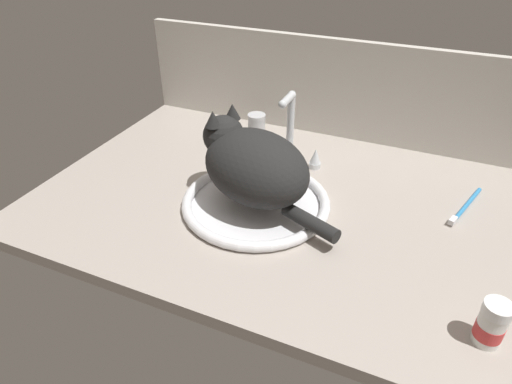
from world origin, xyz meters
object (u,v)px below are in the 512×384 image
object	(u,v)px
pill_bottle	(491,325)
cat	(251,164)
faucet	(289,137)
toothbrush	(465,207)
metal_jar	(257,125)
sink_basin	(256,202)

from	to	relation	value
pill_bottle	cat	bearing A→B (deg)	158.02
faucet	cat	distance (cm)	21.98
pill_bottle	faucet	bearing A→B (deg)	139.77
pill_bottle	toothbrush	size ratio (longest dim) A/B	0.46
pill_bottle	metal_jar	size ratio (longest dim) A/B	1.27
faucet	toothbrush	bearing A→B (deg)	-4.62
toothbrush	sink_basin	bearing A→B (deg)	-157.96
pill_bottle	sink_basin	bearing A→B (deg)	158.02
toothbrush	pill_bottle	bearing A→B (deg)	-83.41
metal_jar	toothbrush	bearing A→B (deg)	-14.87
sink_basin	metal_jar	size ratio (longest dim) A/B	5.15
faucet	metal_jar	size ratio (longest dim) A/B	3.03
cat	toothbrush	world-z (taller)	cat
sink_basin	toothbrush	xyz separation A→B (cm)	(45.92, 18.59, -0.48)
cat	pill_bottle	world-z (taller)	cat
cat	metal_jar	size ratio (longest dim) A/B	5.62
sink_basin	metal_jar	bearing A→B (deg)	113.24
metal_jar	sink_basin	bearing A→B (deg)	-66.76
faucet	cat	xyz separation A→B (cm)	(-1.46, -21.72, 3.06)
sink_basin	cat	bearing A→B (deg)	158.09
faucet	pill_bottle	xyz separation A→B (cm)	(50.42, -42.66, -3.92)
faucet	toothbrush	distance (cm)	46.66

